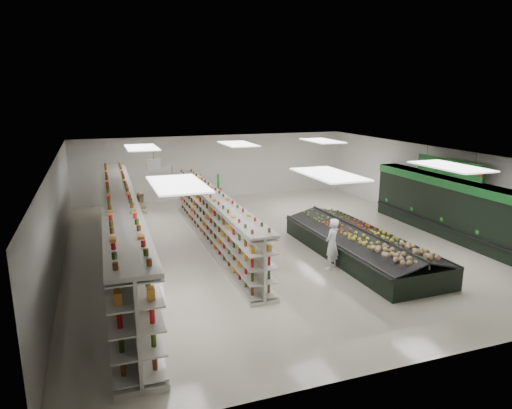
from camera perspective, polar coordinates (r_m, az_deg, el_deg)
name	(u,v)px	position (r m, az deg, el deg)	size (l,w,h in m)	color
floor	(272,243)	(16.49, 2.03, -4.83)	(16.00, 16.00, 0.00)	beige
ceiling	(273,154)	(15.77, 2.12, 6.27)	(14.00, 16.00, 0.02)	white
wall_back	(215,167)	(23.54, -5.15, 4.73)	(14.00, 0.02, 3.20)	silver
wall_front	(426,288)	(9.45, 20.53, -9.80)	(14.00, 0.02, 3.20)	silver
wall_left	(57,217)	(15.02, -23.61, -1.47)	(0.02, 16.00, 3.20)	silver
wall_right	(434,187)	(19.69, 21.38, 2.10)	(0.02, 16.00, 3.20)	silver
produce_wall_case	(451,204)	(18.37, 23.20, 0.01)	(0.93, 8.00, 2.20)	black
aisle_sign_near	(173,185)	(12.92, -10.39, 2.40)	(0.52, 0.06, 0.75)	white
aisle_sign_far	(154,165)	(16.83, -12.64, 4.87)	(0.52, 0.06, 0.75)	white
hortifruti_banner	(449,167)	(17.92, 22.94, 4.32)	(0.12, 3.20, 0.95)	#1B6729
gondola_left	(121,235)	(14.50, -16.48, -3.69)	(1.22, 13.13, 2.27)	beige
gondola_center	(214,221)	(16.26, -5.31, -2.07)	(0.84, 10.51, 1.82)	beige
produce_island	(360,244)	(15.35, 12.82, -4.82)	(2.48, 6.62, 0.98)	black
soda_endcap	(210,192)	(21.59, -5.81, 1.53)	(1.32, 1.06, 1.48)	red
shopper_main	(332,244)	(14.08, 9.48, -4.88)	(0.58, 0.38, 1.59)	silver
shopper_background	(142,210)	(18.54, -14.10, -0.73)	(0.73, 0.45, 1.50)	tan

